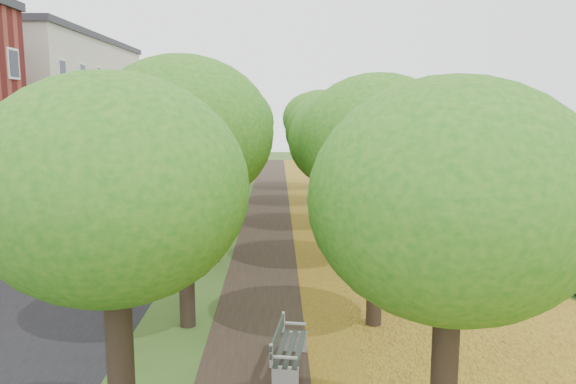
{
  "coord_description": "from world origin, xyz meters",
  "views": [
    {
      "loc": [
        0.12,
        -7.8,
        5.63
      ],
      "look_at": [
        0.5,
        12.33,
        2.5
      ],
      "focal_mm": 35.0,
      "sensor_mm": 36.0,
      "label": 1
    }
  ],
  "objects_px": {
    "car_white": "(530,210)",
    "bench": "(288,348)",
    "car_red": "(548,227)",
    "car_grey": "(514,213)"
  },
  "relations": [
    {
      "from": "car_white",
      "to": "bench",
      "type": "bearing_deg",
      "value": 154.31
    },
    {
      "from": "car_red",
      "to": "car_white",
      "type": "xyz_separation_m",
      "value": [
        1.06,
        3.95,
        -0.04
      ]
    },
    {
      "from": "car_grey",
      "to": "car_white",
      "type": "height_order",
      "value": "car_grey"
    },
    {
      "from": "bench",
      "to": "car_grey",
      "type": "bearing_deg",
      "value": -29.22
    },
    {
      "from": "car_grey",
      "to": "car_white",
      "type": "xyz_separation_m",
      "value": [
        1.21,
        1.01,
        -0.05
      ]
    },
    {
      "from": "car_red",
      "to": "car_grey",
      "type": "bearing_deg",
      "value": -5.54
    },
    {
      "from": "bench",
      "to": "car_red",
      "type": "height_order",
      "value": "car_red"
    },
    {
      "from": "bench",
      "to": "car_grey",
      "type": "relative_size",
      "value": 0.41
    },
    {
      "from": "car_grey",
      "to": "bench",
      "type": "bearing_deg",
      "value": 151.84
    },
    {
      "from": "bench",
      "to": "car_grey",
      "type": "distance_m",
      "value": 17.42
    }
  ]
}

